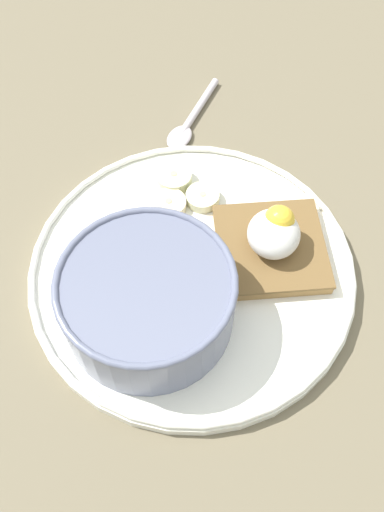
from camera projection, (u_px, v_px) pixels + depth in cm
name	position (u px, v px, depth cm)	size (l,w,h in cm)	color
ground_plane	(192.00, 279.00, 52.34)	(120.00, 120.00, 2.00)	#6F654D
plate	(192.00, 269.00, 50.83)	(29.03, 29.03, 1.60)	white
oatmeal_bowl	(148.00, 299.00, 45.61)	(14.31, 14.31, 5.99)	slate
toast_slice	(271.00, 248.00, 50.93)	(11.41, 11.41, 1.31)	brown
poached_egg	(275.00, 231.00, 49.02)	(6.42, 4.61, 3.94)	white
banana_slice_front	(169.00, 204.00, 53.85)	(4.64, 4.64, 1.10)	beige
banana_slice_left	(206.00, 198.00, 54.32)	(3.68, 3.70, 1.06)	beige
banana_slice_back	(139.00, 228.00, 52.37)	(3.68, 3.73, 1.16)	beige
banana_slice_right	(174.00, 178.00, 55.45)	(3.93, 3.93, 1.33)	beige
spoon	(189.00, 122.00, 61.26)	(11.43, 4.89, 0.80)	silver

